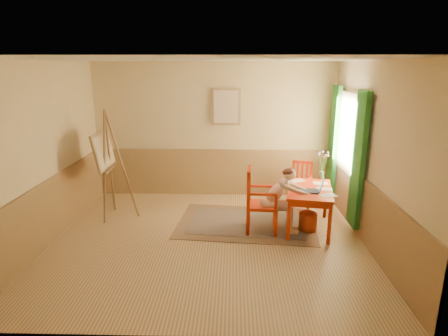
{
  "coord_description": "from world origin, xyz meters",
  "views": [
    {
      "loc": [
        0.41,
        -5.53,
        2.71
      ],
      "look_at": [
        0.25,
        0.55,
        1.05
      ],
      "focal_mm": 30.11,
      "sensor_mm": 36.0,
      "label": 1
    }
  ],
  "objects_px": {
    "laptop": "(313,189)",
    "easel": "(106,155)",
    "table": "(309,194)",
    "figure": "(280,197)",
    "chair_back": "(301,185)",
    "chair_left": "(259,201)"
  },
  "relations": [
    {
      "from": "laptop",
      "to": "easel",
      "type": "height_order",
      "value": "easel"
    },
    {
      "from": "chair_back",
      "to": "easel",
      "type": "relative_size",
      "value": 0.46
    },
    {
      "from": "chair_back",
      "to": "figure",
      "type": "bearing_deg",
      "value": -115.11
    },
    {
      "from": "chair_left",
      "to": "figure",
      "type": "bearing_deg",
      "value": -1.32
    },
    {
      "from": "figure",
      "to": "easel",
      "type": "relative_size",
      "value": 0.56
    },
    {
      "from": "chair_left",
      "to": "laptop",
      "type": "xyz_separation_m",
      "value": [
        0.88,
        -0.02,
        0.22
      ]
    },
    {
      "from": "table",
      "to": "chair_back",
      "type": "height_order",
      "value": "chair_back"
    },
    {
      "from": "chair_back",
      "to": "figure",
      "type": "relative_size",
      "value": 0.81
    },
    {
      "from": "table",
      "to": "figure",
      "type": "relative_size",
      "value": 1.17
    },
    {
      "from": "table",
      "to": "chair_left",
      "type": "distance_m",
      "value": 0.88
    },
    {
      "from": "chair_back",
      "to": "laptop",
      "type": "distance_m",
      "value": 1.23
    },
    {
      "from": "figure",
      "to": "laptop",
      "type": "bearing_deg",
      "value": -0.85
    },
    {
      "from": "chair_back",
      "to": "figure",
      "type": "height_order",
      "value": "figure"
    },
    {
      "from": "chair_left",
      "to": "easel",
      "type": "bearing_deg",
      "value": 167.53
    },
    {
      "from": "chair_left",
      "to": "laptop",
      "type": "relative_size",
      "value": 2.57
    },
    {
      "from": "table",
      "to": "easel",
      "type": "xyz_separation_m",
      "value": [
        -3.57,
        0.45,
        0.55
      ]
    },
    {
      "from": "figure",
      "to": "table",
      "type": "bearing_deg",
      "value": 16.97
    },
    {
      "from": "chair_left",
      "to": "laptop",
      "type": "distance_m",
      "value": 0.91
    },
    {
      "from": "chair_back",
      "to": "easel",
      "type": "height_order",
      "value": "easel"
    },
    {
      "from": "chair_left",
      "to": "easel",
      "type": "height_order",
      "value": "easel"
    },
    {
      "from": "laptop",
      "to": "easel",
      "type": "xyz_separation_m",
      "value": [
        -3.59,
        0.62,
        0.41
      ]
    },
    {
      "from": "chair_back",
      "to": "laptop",
      "type": "relative_size",
      "value": 2.13
    }
  ]
}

